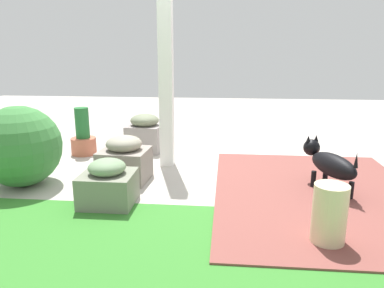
{
  "coord_description": "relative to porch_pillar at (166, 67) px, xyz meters",
  "views": [
    {
      "loc": [
        -0.26,
        3.82,
        1.26
      ],
      "look_at": [
        0.09,
        0.14,
        0.31
      ],
      "focal_mm": 34.6,
      "sensor_mm": 36.0,
      "label": 1
    }
  ],
  "objects": [
    {
      "name": "stone_planter_nearest",
      "position": [
        0.37,
        -0.55,
        -0.85
      ],
      "size": [
        0.46,
        0.42,
        0.48
      ],
      "color": "gray",
      "rests_on": "ground"
    },
    {
      "name": "brick_path",
      "position": [
        -1.47,
        0.76,
        -1.07
      ],
      "size": [
        1.8,
        2.4,
        0.02
      ],
      "primitive_type": "cube",
      "color": "brown",
      "rests_on": "ground"
    },
    {
      "name": "stone_planter_mid",
      "position": [
        0.33,
        0.54,
        -0.87
      ],
      "size": [
        0.49,
        0.45,
        0.45
      ],
      "color": "gray",
      "rests_on": "ground"
    },
    {
      "name": "ceramic_urn",
      "position": [
        -1.33,
        1.62,
        -0.87
      ],
      "size": [
        0.22,
        0.22,
        0.41
      ],
      "primitive_type": "cylinder",
      "color": "beige",
      "rests_on": "ground"
    },
    {
      "name": "stone_planter_far",
      "position": [
        0.32,
        1.12,
        -0.9
      ],
      "size": [
        0.43,
        0.4,
        0.39
      ],
      "color": "gray",
      "rests_on": "ground"
    },
    {
      "name": "ground_plane",
      "position": [
        -0.39,
        0.1,
        -1.08
      ],
      "size": [
        12.0,
        12.0,
        0.0
      ],
      "primitive_type": "plane",
      "color": "#B1A99F"
    },
    {
      "name": "dog",
      "position": [
        -1.57,
        0.68,
        -0.8
      ],
      "size": [
        0.4,
        0.67,
        0.47
      ],
      "color": "black",
      "rests_on": "ground"
    },
    {
      "name": "round_shrub",
      "position": [
        1.26,
        0.76,
        -0.7
      ],
      "size": [
        0.76,
        0.76,
        0.76
      ],
      "primitive_type": "sphere",
      "color": "#3B7C3B",
      "rests_on": "ground"
    },
    {
      "name": "terracotta_pot_tall",
      "position": [
        1.09,
        -0.33,
        -0.87
      ],
      "size": [
        0.3,
        0.3,
        0.58
      ],
      "color": "#B25D46",
      "rests_on": "ground"
    },
    {
      "name": "porch_pillar",
      "position": [
        0.0,
        0.0,
        0.0
      ],
      "size": [
        0.14,
        0.14,
        2.15
      ],
      "primitive_type": "cube",
      "color": "white",
      "rests_on": "ground"
    }
  ]
}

